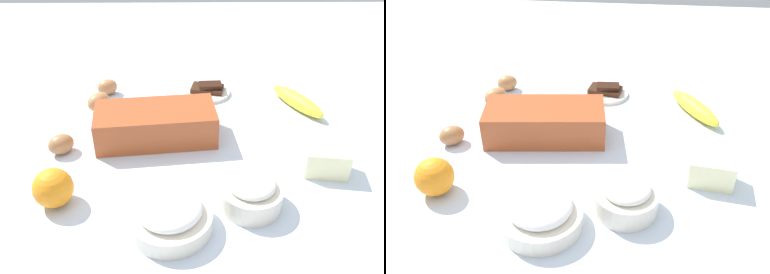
# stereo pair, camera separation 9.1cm
# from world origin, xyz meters

# --- Properties ---
(ground_plane) EXTENTS (2.40, 2.40, 0.02)m
(ground_plane) POSITION_xyz_m (0.00, 0.00, -0.01)
(ground_plane) COLOR silver
(loaf_pan) EXTENTS (0.29, 0.16, 0.08)m
(loaf_pan) POSITION_xyz_m (-0.08, 0.06, 0.04)
(loaf_pan) COLOR #9E4723
(loaf_pan) RESTS_ON ground_plane
(flour_bowl) EXTENTS (0.12, 0.12, 0.07)m
(flour_bowl) POSITION_xyz_m (0.11, -0.18, 0.03)
(flour_bowl) COLOR silver
(flour_bowl) RESTS_ON ground_plane
(sugar_bowl) EXTENTS (0.16, 0.16, 0.07)m
(sugar_bowl) POSITION_xyz_m (-0.04, -0.23, 0.03)
(sugar_bowl) COLOR silver
(sugar_bowl) RESTS_ON ground_plane
(banana) EXTENTS (0.13, 0.19, 0.04)m
(banana) POSITION_xyz_m (0.29, 0.20, 0.02)
(banana) COLOR yellow
(banana) RESTS_ON ground_plane
(orange_fruit) EXTENTS (0.08, 0.08, 0.08)m
(orange_fruit) POSITION_xyz_m (-0.27, -0.17, 0.04)
(orange_fruit) COLOR orange
(orange_fruit) RESTS_ON ground_plane
(butter_block) EXTENTS (0.10, 0.08, 0.06)m
(butter_block) POSITION_xyz_m (0.28, -0.08, 0.03)
(butter_block) COLOR #F4EDB2
(butter_block) RESTS_ON ground_plane
(egg_near_butter) EXTENTS (0.07, 0.07, 0.05)m
(egg_near_butter) POSITION_xyz_m (-0.24, 0.28, 0.02)
(egg_near_butter) COLOR #B27848
(egg_near_butter) RESTS_ON ground_plane
(egg_beside_bowl) EXTENTS (0.07, 0.07, 0.05)m
(egg_beside_bowl) POSITION_xyz_m (-0.30, -0.00, 0.02)
(egg_beside_bowl) COLOR #A16C41
(egg_beside_bowl) RESTS_ON ground_plane
(egg_loose) EXTENTS (0.08, 0.08, 0.05)m
(egg_loose) POSITION_xyz_m (-0.25, 0.19, 0.02)
(egg_loose) COLOR #B37949
(egg_loose) RESTS_ON ground_plane
(chocolate_plate) EXTENTS (0.13, 0.13, 0.03)m
(chocolate_plate) POSITION_xyz_m (0.05, 0.28, 0.01)
(chocolate_plate) COLOR silver
(chocolate_plate) RESTS_ON ground_plane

